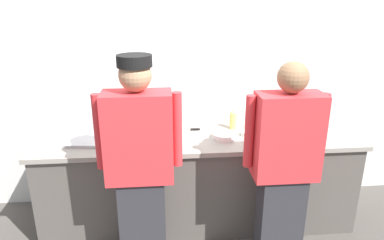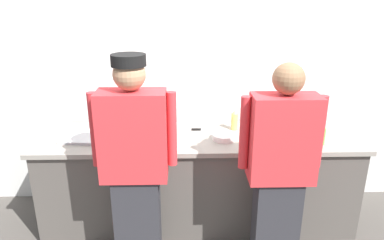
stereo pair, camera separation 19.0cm
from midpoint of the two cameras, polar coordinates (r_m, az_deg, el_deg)
name	(u,v)px [view 2 (the right image)]	position (r m, az deg, el deg)	size (l,w,h in m)	color
wall_back	(197,65)	(3.54, 2.34, 8.76)	(4.51, 0.10, 2.86)	silver
prep_counter	(198,179)	(3.40, 2.65, -9.50)	(2.88, 0.76, 0.88)	#56514C
chef_near_left	(135,164)	(2.62, -7.14, -7.13)	(0.62, 0.24, 1.72)	#2D2D33
chef_center	(280,170)	(2.71, 15.99, -7.71)	(0.61, 0.24, 1.67)	#2D2D33
plate_stack_front	(158,134)	(3.15, -3.81, -2.23)	(0.21, 0.21, 0.08)	white
plate_stack_rear	(224,137)	(3.15, 6.90, -2.70)	(0.21, 0.21, 0.05)	white
mixing_bowl_steel	(277,130)	(3.33, 15.10, -1.52)	(0.40, 0.40, 0.10)	#B7BABF
sheet_tray	(92,137)	(3.25, -14.18, -2.67)	(0.50, 0.34, 0.02)	#B7BABF
squeeze_bottle_primary	(234,120)	(3.36, 8.47, -0.06)	(0.06, 0.06, 0.19)	#E5E066
squeeze_bottle_secondary	(322,135)	(3.24, 21.74, -2.24)	(0.06, 0.06, 0.18)	#56A333
squeeze_bottle_spare	(306,120)	(3.50, 19.35, -0.02)	(0.06, 0.06, 0.21)	#56A333
ramekin_red_sauce	(248,135)	(3.22, 10.63, -2.39)	(0.10, 0.10, 0.04)	white
ramekin_green_sauce	(163,129)	(3.32, -3.06, -1.41)	(0.11, 0.11, 0.04)	white
deli_cup	(125,139)	(3.03, -8.98, -3.12)	(0.09, 0.09, 0.10)	white
chefs_knife	(204,130)	(3.35, 3.50, -1.56)	(0.28, 0.03, 0.02)	#B7BABF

